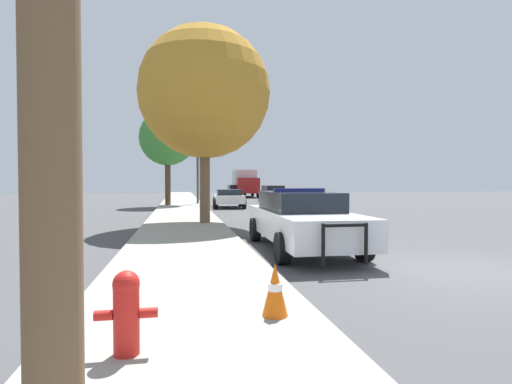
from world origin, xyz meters
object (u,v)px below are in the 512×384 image
car_background_distant (235,191)px  box_truck (245,182)px  tree_sidewalk_near (205,93)px  tree_sidewalk_mid (168,138)px  police_car (301,219)px  car_background_oncoming (273,193)px  traffic_light (215,150)px  traffic_cone (275,289)px  fire_hydrant (126,310)px  car_background_midblock (229,198)px

car_background_distant → box_truck: bearing=46.8°
tree_sidewalk_near → tree_sidewalk_mid: 12.56m
police_car → car_background_oncoming: police_car is taller
police_car → traffic_light: 19.86m
traffic_light → tree_sidewalk_near: 13.95m
car_background_distant → tree_sidewalk_mid: size_ratio=0.61×
tree_sidewalk_mid → car_background_distant: bearing=66.4°
police_car → traffic_cone: bearing=70.5°
fire_hydrant → car_background_distant: size_ratio=0.19×
box_truck → traffic_light: bearing=75.9°
traffic_cone → traffic_light: bearing=86.6°
traffic_light → traffic_cone: bearing=-93.4°
car_background_distant → tree_sidewalk_near: size_ratio=0.53×
box_truck → tree_sidewalk_mid: bearing=67.4°
fire_hydrant → box_truck: (7.74, 40.90, 1.09)m
box_truck → tree_sidewalk_near: tree_sidewalk_near is taller
tree_sidewalk_mid → traffic_cone: 23.75m
traffic_cone → tree_sidewalk_mid: bearing=94.6°
police_car → traffic_light: size_ratio=0.97×
tree_sidewalk_near → box_truck: bearing=77.8°
fire_hydrant → tree_sidewalk_near: 12.55m
traffic_light → tree_sidewalk_near: bearing=-96.5°
fire_hydrant → box_truck: bearing=79.3°
police_car → box_truck: 35.33m
car_background_oncoming → car_background_midblock: size_ratio=1.07×
car_background_midblock → tree_sidewalk_mid: size_ratio=0.62×
traffic_light → tree_sidewalk_near: size_ratio=0.75×
traffic_light → car_background_oncoming: size_ratio=1.30×
fire_hydrant → tree_sidewalk_mid: bearing=90.7°
fire_hydrant → car_background_distant: car_background_distant is taller
car_background_distant → box_truck: 2.07m
police_car → tree_sidewalk_near: bearing=-69.5°
tree_sidewalk_near → traffic_cone: 11.80m
car_background_midblock → tree_sidewalk_near: 11.77m
box_truck → tree_sidewalk_mid: 18.92m
car_background_midblock → box_truck: box_truck is taller
car_background_oncoming → tree_sidewalk_near: (-6.87, -17.54, 4.34)m
fire_hydrant → car_background_midblock: 22.59m
police_car → car_background_oncoming: (4.82, 23.31, -0.03)m
box_truck → traffic_cone: 40.63m
traffic_light → car_background_midblock: 4.65m
traffic_light → traffic_cone: size_ratio=9.04×
box_truck → tree_sidewalk_near: (-6.31, -29.29, 3.45)m
box_truck → tree_sidewalk_mid: size_ratio=1.20×
tree_sidewalk_near → car_background_distant: bearing=79.8°
fire_hydrant → car_background_distant: (6.47, 39.54, 0.20)m
traffic_light → car_background_distant: bearing=76.2°
car_background_distant → tree_sidewalk_mid: (-6.77, -15.49, 3.95)m
traffic_light → police_car: bearing=-88.7°
police_car → tree_sidewalk_mid: size_ratio=0.84×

